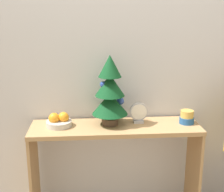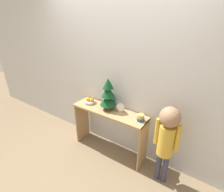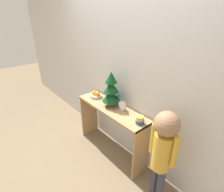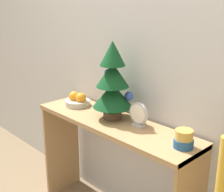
{
  "view_description": "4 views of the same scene",
  "coord_description": "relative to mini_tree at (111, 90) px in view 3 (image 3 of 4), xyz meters",
  "views": [
    {
      "loc": [
        -0.18,
        -1.89,
        1.55
      ],
      "look_at": [
        -0.02,
        0.21,
        0.97
      ],
      "focal_mm": 50.0,
      "sensor_mm": 36.0,
      "label": 1
    },
    {
      "loc": [
        1.31,
        -1.71,
        2.1
      ],
      "look_at": [
        0.03,
        0.21,
        1.0
      ],
      "focal_mm": 28.0,
      "sensor_mm": 36.0,
      "label": 2
    },
    {
      "loc": [
        1.62,
        -1.18,
        1.96
      ],
      "look_at": [
        -0.02,
        0.19,
        0.93
      ],
      "focal_mm": 28.0,
      "sensor_mm": 36.0,
      "label": 3
    },
    {
      "loc": [
        1.32,
        -1.1,
        1.5
      ],
      "look_at": [
        -0.03,
        0.19,
        0.92
      ],
      "focal_mm": 50.0,
      "sensor_mm": 36.0,
      "label": 4
    }
  ],
  "objects": [
    {
      "name": "ground_plane",
      "position": [
        0.04,
        -0.2,
        -1.01
      ],
      "size": [
        12.0,
        12.0,
        0.0
      ],
      "primitive_type": "plane",
      "color": "#7A664C"
    },
    {
      "name": "singing_bowl",
      "position": [
        0.55,
        -0.02,
        -0.2
      ],
      "size": [
        0.1,
        0.1,
        0.1
      ],
      "color": "#235189",
      "rests_on": "console_table"
    },
    {
      "name": "fruit_bowl",
      "position": [
        -0.36,
        -0.01,
        -0.21
      ],
      "size": [
        0.18,
        0.18,
        0.1
      ],
      "color": "#B7B2A8",
      "rests_on": "console_table"
    },
    {
      "name": "console_table",
      "position": [
        0.04,
        -0.03,
        -0.42
      ],
      "size": [
        1.2,
        0.34,
        0.77
      ],
      "color": "tan",
      "rests_on": "ground_plane"
    },
    {
      "name": "child_figure",
      "position": [
        0.95,
        -0.12,
        -0.24
      ],
      "size": [
        0.31,
        0.25,
        1.14
      ],
      "color": "#38384C",
      "rests_on": "ground_plane"
    },
    {
      "name": "mini_tree",
      "position": [
        0.0,
        0.0,
        0.0
      ],
      "size": [
        0.25,
        0.25,
        0.5
      ],
      "color": "#4C3828",
      "rests_on": "console_table"
    },
    {
      "name": "desk_clock",
      "position": [
        0.21,
        0.01,
        -0.17
      ],
      "size": [
        0.13,
        0.04,
        0.15
      ],
      "color": "#B2B2B7",
      "rests_on": "console_table"
    },
    {
      "name": "back_wall",
      "position": [
        0.04,
        0.18,
        0.24
      ],
      "size": [
        7.0,
        0.05,
        2.5
      ],
      "primitive_type": "cube",
      "color": "silver",
      "rests_on": "ground_plane"
    }
  ]
}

